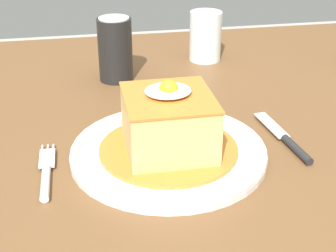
# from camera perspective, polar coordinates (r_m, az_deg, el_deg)

# --- Properties ---
(dining_table) EXTENTS (1.27, 0.92, 0.76)m
(dining_table) POSITION_cam_1_polar(r_m,az_deg,el_deg) (0.92, -1.65, -4.64)
(dining_table) COLOR brown
(dining_table) RESTS_ON ground_plane
(main_plate) EXTENTS (0.28, 0.28, 0.02)m
(main_plate) POSITION_cam_1_polar(r_m,az_deg,el_deg) (0.74, 0.29, -2.84)
(main_plate) COLOR white
(main_plate) RESTS_ON dining_table
(sandwich_meal) EXTENTS (0.20, 0.20, 0.11)m
(sandwich_meal) POSITION_cam_1_polar(r_m,az_deg,el_deg) (0.72, 0.28, 0.10)
(sandwich_meal) COLOR orange
(sandwich_meal) RESTS_ON main_plate
(fork) EXTENTS (0.02, 0.14, 0.01)m
(fork) POSITION_cam_1_polar(r_m,az_deg,el_deg) (0.71, -13.51, -5.31)
(fork) COLOR silver
(fork) RESTS_ON dining_table
(knife) EXTENTS (0.03, 0.17, 0.01)m
(knife) POSITION_cam_1_polar(r_m,az_deg,el_deg) (0.79, 13.40, -1.76)
(knife) COLOR #262628
(knife) RESTS_ON dining_table
(soda_can) EXTENTS (0.07, 0.07, 0.12)m
(soda_can) POSITION_cam_1_polar(r_m,az_deg,el_deg) (1.00, -5.93, 8.53)
(soda_can) COLOR black
(soda_can) RESTS_ON dining_table
(drinking_glass) EXTENTS (0.07, 0.07, 0.10)m
(drinking_glass) POSITION_cam_1_polar(r_m,az_deg,el_deg) (1.11, 4.19, 9.64)
(drinking_glass) COLOR #3F2314
(drinking_glass) RESTS_ON dining_table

